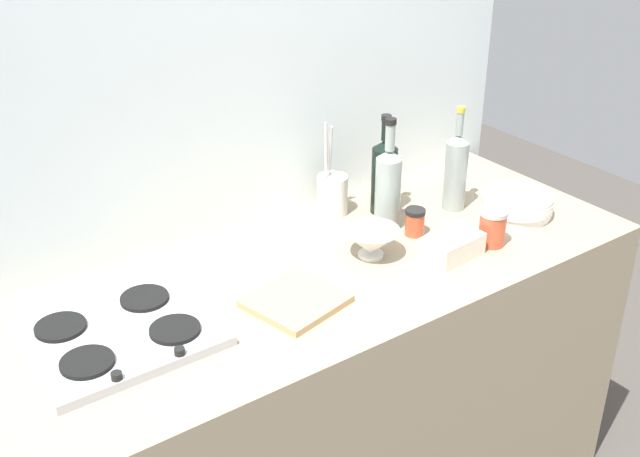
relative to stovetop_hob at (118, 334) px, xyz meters
The scene contains 13 objects.
counter_block 0.72m from the stovetop_hob, ahead, with size 1.80×0.70×0.90m, color tan.
backsplash_panel 0.74m from the stovetop_hob, 33.39° to the left, with size 1.90×0.06×2.49m, color silver.
stovetop_hob is the anchor object (origin of this frame).
plate_stack 1.22m from the stovetop_hob, ahead, with size 0.21×0.22×0.06m.
wine_bottle_leftmost 0.93m from the stovetop_hob, ahead, with size 0.08×0.08×0.30m.
wine_bottle_mid_left 0.86m from the stovetop_hob, ahead, with size 0.07×0.07×0.33m.
wine_bottle_mid_right 1.10m from the stovetop_hob, ahead, with size 0.07×0.07×0.32m.
mixing_bowl 0.71m from the stovetop_hob, ahead, with size 0.15×0.15×0.08m.
butter_dish 0.90m from the stovetop_hob, 10.65° to the right, with size 0.16×0.10×0.06m, color silver.
utensil_crock 0.81m from the stovetop_hob, 16.66° to the left, with size 0.09×0.09×0.29m.
condiment_jar_front 1.04m from the stovetop_hob, 10.04° to the right, with size 0.08×0.08×0.10m.
condiment_jar_rear 0.89m from the stovetop_hob, ahead, with size 0.06×0.06×0.08m.
cutting_board 0.43m from the stovetop_hob, 15.90° to the right, with size 0.21×0.20×0.02m, color tan.
Camera 1 is at (-1.06, -1.48, 1.98)m, focal length 45.12 mm.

